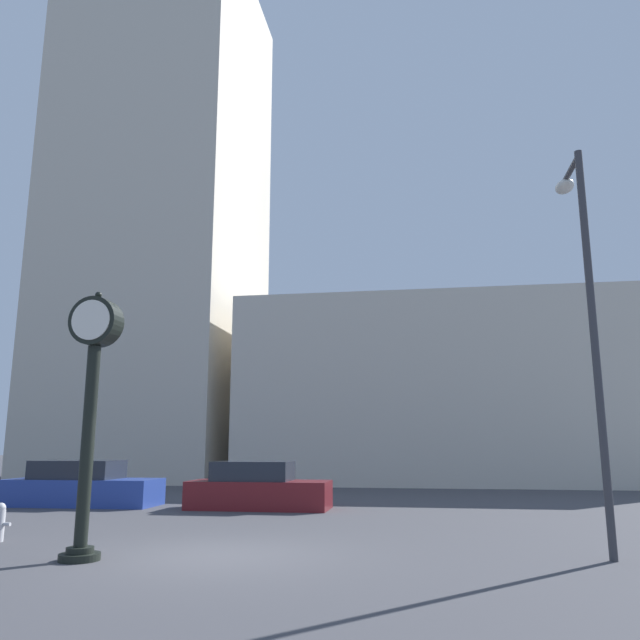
{
  "coord_description": "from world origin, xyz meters",
  "views": [
    {
      "loc": [
        3.6,
        -11.07,
        1.9
      ],
      "look_at": [
        0.13,
        10.8,
        6.35
      ],
      "focal_mm": 35.0,
      "sensor_mm": 36.0,
      "label": 1
    }
  ],
  "objects_px": {
    "car_blue": "(82,486)",
    "street_lamp_right": "(585,287)",
    "street_clock": "(92,387)",
    "car_maroon": "(258,489)"
  },
  "relations": [
    {
      "from": "car_blue",
      "to": "street_clock",
      "type": "bearing_deg",
      "value": -61.75
    },
    {
      "from": "car_blue",
      "to": "street_lamp_right",
      "type": "xyz_separation_m",
      "value": [
        13.9,
        -7.27,
        4.2
      ]
    },
    {
      "from": "street_clock",
      "to": "street_lamp_right",
      "type": "xyz_separation_m",
      "value": [
        8.83,
        1.67,
        1.89
      ]
    },
    {
      "from": "street_clock",
      "to": "street_lamp_right",
      "type": "distance_m",
      "value": 9.18
    },
    {
      "from": "street_clock",
      "to": "car_blue",
      "type": "relative_size",
      "value": 0.96
    },
    {
      "from": "car_blue",
      "to": "car_maroon",
      "type": "height_order",
      "value": "car_blue"
    },
    {
      "from": "street_lamp_right",
      "to": "car_maroon",
      "type": "bearing_deg",
      "value": 138.42
    },
    {
      "from": "car_maroon",
      "to": "street_lamp_right",
      "type": "distance_m",
      "value": 11.56
    },
    {
      "from": "car_maroon",
      "to": "street_lamp_right",
      "type": "height_order",
      "value": "street_lamp_right"
    },
    {
      "from": "street_clock",
      "to": "car_blue",
      "type": "bearing_deg",
      "value": 119.55
    }
  ]
}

